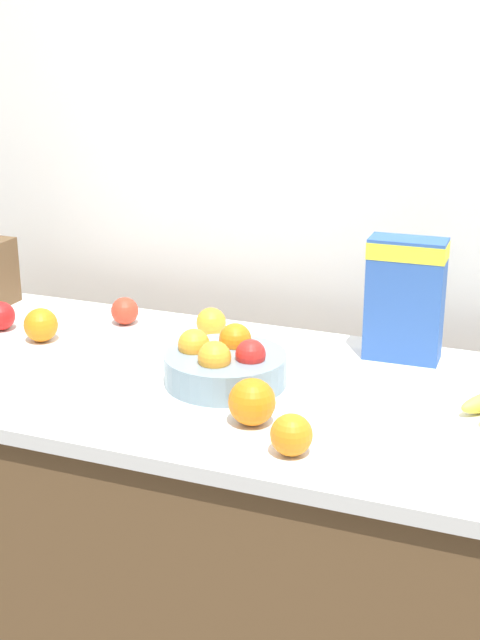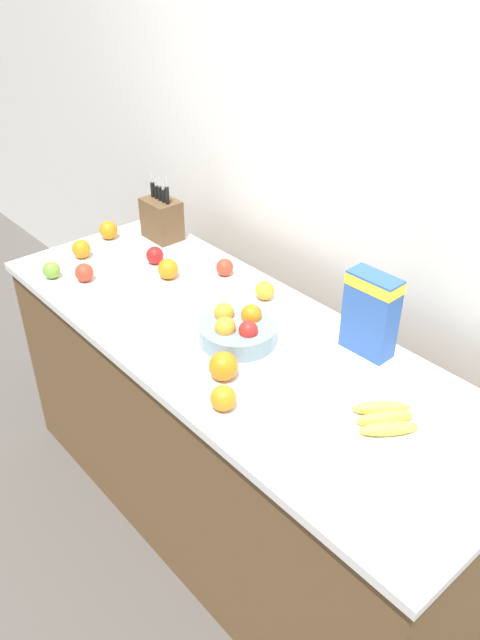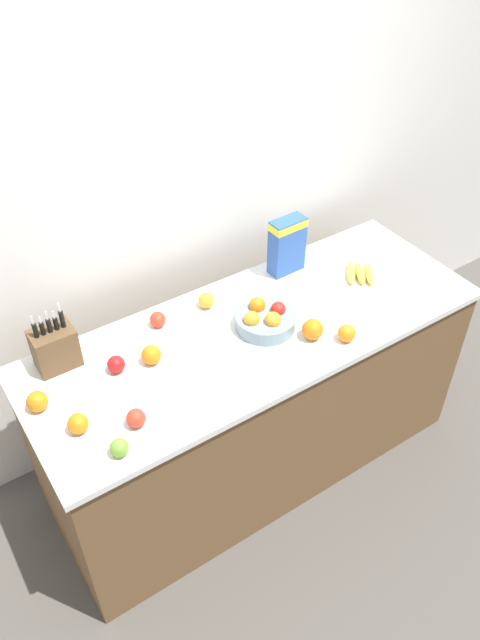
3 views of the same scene
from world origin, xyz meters
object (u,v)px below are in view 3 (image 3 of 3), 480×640
at_px(cereal_box, 287,243).
at_px(apple_by_knife_block, 119,448).
at_px(orange_by_cereal, 78,424).
at_px(fruit_bowl, 265,319).
at_px(knife_block, 55,347).
at_px(banana_bunch, 360,273).
at_px(orange_mid_left, 347,333).
at_px(apple_front, 158,319).
at_px(orange_front_center, 206,300).
at_px(apple_rear, 136,418).
at_px(orange_front_left, 151,355).
at_px(apple_middle, 116,364).
at_px(orange_near_bowl, 37,402).
at_px(orange_mid_right, 313,329).

height_order(cereal_box, apple_by_knife_block, cereal_box).
bearing_deg(cereal_box, orange_by_cereal, -164.58).
height_order(cereal_box, fruit_bowl, cereal_box).
bearing_deg(cereal_box, apple_by_knife_block, -155.83).
height_order(knife_block, apple_by_knife_block, knife_block).
height_order(banana_bunch, orange_mid_left, orange_mid_left).
height_order(cereal_box, banana_bunch, cereal_box).
relative_size(apple_front, orange_front_center, 0.96).
bearing_deg(fruit_bowl, orange_by_cereal, -173.97).
xyz_separation_m(cereal_box, apple_by_knife_block, (-1.09, -0.53, -0.12)).
relative_size(apple_rear, orange_front_center, 1.01).
bearing_deg(orange_front_left, apple_rear, -127.18).
xyz_separation_m(apple_rear, apple_middle, (0.06, 0.28, -0.00)).
height_order(apple_front, orange_by_cereal, orange_by_cereal).
xyz_separation_m(knife_block, orange_near_bowl, (-0.14, -0.18, -0.05)).
distance_m(apple_middle, orange_mid_right, 0.79).
bearing_deg(orange_front_center, fruit_bowl, -61.00).
height_order(apple_front, apple_middle, apple_middle).
relative_size(apple_by_knife_block, orange_mid_left, 0.90).
bearing_deg(orange_mid_right, orange_mid_left, -39.79).
relative_size(banana_bunch, orange_mid_left, 2.76).
relative_size(orange_front_left, orange_by_cereal, 1.05).
bearing_deg(orange_front_left, orange_front_center, 26.02).
relative_size(banana_bunch, orange_front_left, 2.59).
xyz_separation_m(banana_bunch, apple_middle, (-1.19, 0.06, 0.02)).
relative_size(fruit_bowl, orange_near_bowl, 3.22).
bearing_deg(orange_mid_left, fruit_bowl, 132.27).
bearing_deg(cereal_box, orange_near_bowl, -173.32).
bearing_deg(orange_mid_left, apple_middle, 157.43).
relative_size(orange_mid_left, orange_by_cereal, 0.98).
relative_size(cereal_box, apple_middle, 3.89).
height_order(apple_rear, orange_front_center, same).
distance_m(banana_bunch, apple_middle, 1.19).
bearing_deg(fruit_bowl, orange_near_bowl, 174.86).
relative_size(knife_block, apple_front, 4.25).
bearing_deg(orange_front_left, apple_by_knife_block, -131.34).
bearing_deg(orange_front_center, orange_near_bowl, -168.71).
xyz_separation_m(banana_bunch, apple_by_knife_block, (-1.35, -0.30, 0.01)).
height_order(apple_front, orange_mid_left, orange_mid_left).
relative_size(orange_mid_left, orange_front_center, 1.06).
distance_m(apple_rear, orange_by_cereal, 0.20).
relative_size(cereal_box, orange_near_bowl, 3.47).
bearing_deg(knife_block, orange_mid_right, -24.80).
bearing_deg(orange_near_bowl, apple_rear, -45.07).
height_order(knife_block, apple_middle, knife_block).
relative_size(orange_front_left, orange_mid_right, 0.89).
relative_size(fruit_bowl, apple_by_knife_block, 3.78).
distance_m(banana_bunch, apple_front, 0.95).
xyz_separation_m(orange_mid_left, orange_front_center, (-0.36, 0.49, -0.00)).
height_order(cereal_box, apple_middle, cereal_box).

